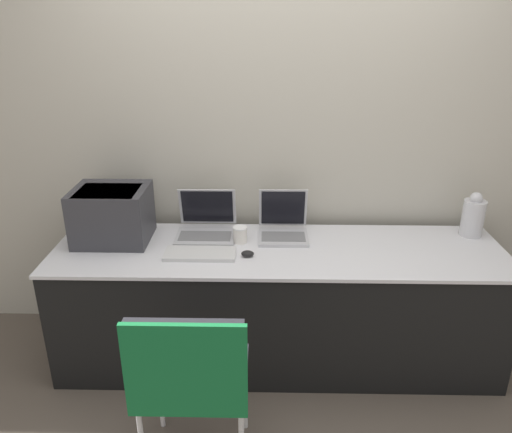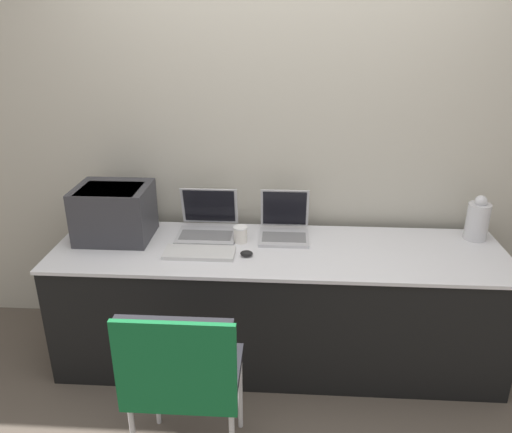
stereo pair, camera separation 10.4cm
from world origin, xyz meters
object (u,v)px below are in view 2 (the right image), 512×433
Objects in this scene: laptop_right at (284,227)px; external_keyboard at (199,253)px; printer at (114,210)px; metal_pitcher at (478,220)px; laptop_left at (207,225)px; chair at (182,372)px; mouse at (247,254)px; coffee_cup at (240,234)px.

laptop_right is 0.54m from external_keyboard.
external_keyboard is (0.52, -0.19, -0.16)m from printer.
laptop_right is 1.08× the size of metal_pitcher.
chair is at bearing -87.41° from laptop_left.
mouse is 0.26× the size of metal_pitcher.
external_keyboard is at bearing 93.77° from chair.
external_keyboard is 4.10× the size of coffee_cup.
printer is 1.55× the size of metal_pitcher.
laptop_left is 0.46m from laptop_right.
printer is at bearing 178.57° from coffee_cup.
laptop_right reaches higher than mouse.
laptop_right is at bearing 68.91° from chair.
laptop_left is 0.39m from mouse.
coffee_cup is (0.73, -0.02, -0.12)m from printer.
laptop_right reaches higher than chair.
laptop_right is 1.12m from metal_pitcher.
laptop_left reaches higher than external_keyboard.
printer reaches higher than laptop_left.
external_keyboard is 0.28m from coffee_cup.
external_keyboard is at bearing -140.30° from coffee_cup.
laptop_left reaches higher than coffee_cup.
printer is 0.47× the size of chair.
chair is (0.57, -0.98, -0.32)m from printer.
metal_pitcher is at bearing 10.88° from external_keyboard.
mouse reaches higher than external_keyboard.
chair is (0.05, -1.06, -0.20)m from laptop_left.
chair reaches higher than mouse.
chair is at bearing -144.53° from metal_pitcher.
external_keyboard is 1.44× the size of metal_pitcher.
external_keyboard is 0.80m from chair.
printer is 0.74m from coffee_cup.
laptop_right is at bearing 31.08° from external_keyboard.
laptop_left is 4.94× the size of mouse.
coffee_cup is at bearing 80.59° from chair.
laptop_left is at bearing 152.74° from coffee_cup.
printer reaches higher than coffee_cup.
external_keyboard is 5.58× the size of mouse.
metal_pitcher reaches higher than laptop_left.
metal_pitcher reaches higher than chair.
mouse is at bearing -125.23° from laptop_right.
laptop_right is 0.27m from coffee_cup.
mouse is (-0.20, -0.28, -0.04)m from laptop_right.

